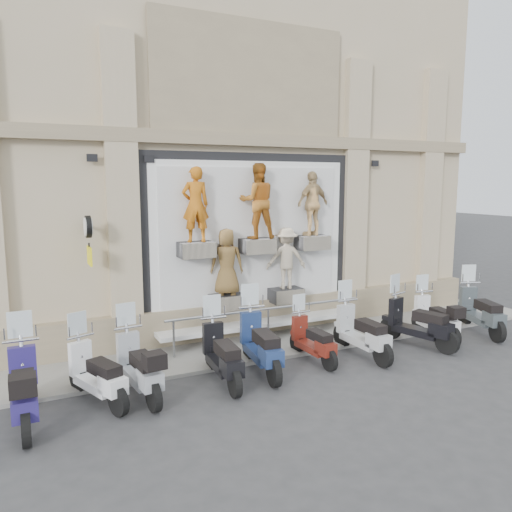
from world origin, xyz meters
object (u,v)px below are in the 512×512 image
object	(u,v)px
scooter_g	(362,321)
scooter_f	(313,331)
clock_sign_bracket	(88,234)
scooter_h	(419,312)
scooter_a	(23,373)
scooter_e	(261,332)
scooter_j	(481,301)
scooter_i	(436,309)
scooter_c	(138,354)
guard_rail	(268,327)
scooter_d	(222,343)
scooter_b	(96,361)

from	to	relation	value
scooter_g	scooter_f	bearing A→B (deg)	169.72
clock_sign_bracket	scooter_h	size ratio (longest dim) A/B	0.50
scooter_a	scooter_e	xyz separation A→B (m)	(4.37, 0.33, 0.01)
scooter_g	scooter_h	xyz separation A→B (m)	(1.63, -0.02, 0.01)
scooter_a	scooter_e	size ratio (longest dim) A/B	0.99
scooter_f	scooter_j	world-z (taller)	scooter_j
scooter_f	scooter_i	xyz separation A→B (m)	(3.58, 0.03, 0.07)
scooter_h	scooter_i	world-z (taller)	scooter_h
scooter_c	scooter_f	world-z (taller)	scooter_c
guard_rail	scooter_e	xyz separation A→B (m)	(-0.90, -1.42, 0.39)
clock_sign_bracket	scooter_d	bearing A→B (deg)	-44.11
clock_sign_bracket	scooter_f	distance (m)	5.11
scooter_j	scooter_g	bearing A→B (deg)	-160.04
guard_rail	clock_sign_bracket	world-z (taller)	clock_sign_bracket
scooter_a	scooter_h	distance (m)	8.43
scooter_c	scooter_d	xyz separation A→B (m)	(1.59, -0.07, -0.00)
scooter_c	scooter_h	world-z (taller)	scooter_h
clock_sign_bracket	scooter_c	xyz separation A→B (m)	(0.51, -1.97, -2.00)
guard_rail	scooter_f	distance (m)	1.42
scooter_d	scooter_e	bearing A→B (deg)	13.20
scooter_a	scooter_d	bearing A→B (deg)	3.30
scooter_b	guard_rail	bearing A→B (deg)	-0.93
scooter_h	guard_rail	bearing A→B (deg)	137.29
scooter_c	scooter_i	bearing A→B (deg)	-4.99
scooter_f	scooter_g	bearing A→B (deg)	-12.07
clock_sign_bracket	scooter_f	xyz separation A→B (m)	(4.28, -1.82, -2.11)
scooter_b	scooter_g	xyz separation A→B (m)	(5.65, -0.09, 0.04)
scooter_h	scooter_i	xyz separation A→B (m)	(0.80, 0.25, -0.07)
guard_rail	scooter_h	distance (m)	3.55
scooter_e	scooter_f	bearing A→B (deg)	9.83
scooter_e	scooter_g	world-z (taller)	scooter_e
scooter_c	scooter_g	xyz separation A→B (m)	(4.92, -0.06, 0.01)
scooter_i	scooter_j	world-z (taller)	scooter_j
scooter_a	scooter_d	world-z (taller)	scooter_a
scooter_b	scooter_e	distance (m)	3.22
scooter_f	scooter_j	xyz separation A→B (m)	(4.97, -0.13, 0.15)
clock_sign_bracket	scooter_f	bearing A→B (deg)	-23.05
scooter_f	scooter_i	size ratio (longest dim) A/B	0.91
scooter_c	scooter_f	size ratio (longest dim) A/B	1.16
scooter_b	scooter_h	bearing A→B (deg)	-21.39
clock_sign_bracket	scooter_d	distance (m)	3.54
scooter_c	scooter_h	distance (m)	6.55
scooter_i	scooter_c	bearing A→B (deg)	-168.92
scooter_c	scooter_d	bearing A→B (deg)	-8.81
scooter_f	scooter_a	bearing A→B (deg)	-178.12
scooter_j	scooter_e	bearing A→B (deg)	-161.70
clock_sign_bracket	scooter_c	size ratio (longest dim) A/B	0.52
scooter_f	scooter_g	size ratio (longest dim) A/B	0.85
scooter_e	scooter_f	distance (m)	1.30
scooter_d	scooter_f	bearing A→B (deg)	9.44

